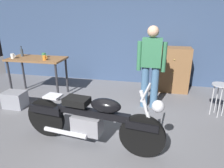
# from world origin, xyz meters

# --- Properties ---
(ground_plane) EXTENTS (12.00, 12.00, 0.00)m
(ground_plane) POSITION_xyz_m (0.00, 0.00, 0.00)
(ground_plane) COLOR slate
(back_wall) EXTENTS (8.00, 0.12, 3.10)m
(back_wall) POSITION_xyz_m (0.00, 2.80, 1.55)
(back_wall) COLOR #384C70
(back_wall) RESTS_ON ground_plane
(workbench) EXTENTS (1.30, 0.64, 0.90)m
(workbench) POSITION_xyz_m (-1.98, 1.39, 0.79)
(workbench) COLOR brown
(workbench) RESTS_ON ground_plane
(motorcycle) EXTENTS (2.18, 0.61, 1.00)m
(motorcycle) POSITION_xyz_m (-0.16, -0.28, 0.45)
(motorcycle) COLOR black
(motorcycle) RESTS_ON ground_plane
(person_standing) EXTENTS (0.57, 0.23, 1.67)m
(person_standing) POSITION_xyz_m (0.62, 1.24, 0.93)
(person_standing) COLOR #43688D
(person_standing) RESTS_ON ground_plane
(shop_stool) EXTENTS (0.32, 0.32, 0.64)m
(shop_stool) POSITION_xyz_m (1.94, 1.13, 0.50)
(shop_stool) COLOR #B2B2B7
(shop_stool) RESTS_ON ground_plane
(wooden_dresser) EXTENTS (0.80, 0.47, 1.10)m
(wooden_dresser) POSITION_xyz_m (1.14, 2.30, 0.55)
(wooden_dresser) COLOR brown
(wooden_dresser) RESTS_ON ground_plane
(storage_bin) EXTENTS (0.44, 0.32, 0.34)m
(storage_bin) POSITION_xyz_m (-2.13, 0.64, 0.17)
(storage_bin) COLOR gray
(storage_bin) RESTS_ON ground_plane
(mug_white_ceramic) EXTENTS (0.12, 0.09, 0.11)m
(mug_white_ceramic) POSITION_xyz_m (-2.47, 1.23, 0.96)
(mug_white_ceramic) COLOR white
(mug_white_ceramic) RESTS_ON workbench
(mug_orange_travel) EXTENTS (0.11, 0.08, 0.10)m
(mug_orange_travel) POSITION_xyz_m (-1.68, 1.23, 0.95)
(mug_orange_travel) COLOR orange
(mug_orange_travel) RESTS_ON workbench
(mug_green_speckled) EXTENTS (0.13, 0.09, 0.11)m
(mug_green_speckled) POSITION_xyz_m (-1.82, 1.45, 0.96)
(mug_green_speckled) COLOR #3D7F4C
(mug_green_speckled) RESTS_ON workbench
(bottle) EXTENTS (0.06, 0.06, 0.24)m
(bottle) POSITION_xyz_m (-2.40, 1.48, 1.00)
(bottle) COLOR #3F4C59
(bottle) RESTS_ON workbench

